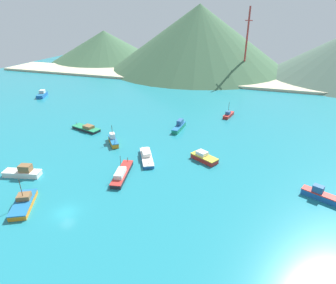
{
  "coord_description": "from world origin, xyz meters",
  "views": [
    {
      "loc": [
        31.86,
        -34.49,
        34.45
      ],
      "look_at": [
        9.31,
        32.03,
        1.89
      ],
      "focal_mm": 30.65,
      "sensor_mm": 36.0,
      "label": 1
    }
  ],
  "objects_px": {
    "fishing_boat_2": "(23,172)",
    "fishing_boat_3": "(228,115)",
    "fishing_boat_12": "(113,140)",
    "fishing_boat_8": "(42,94)",
    "fishing_boat_5": "(179,126)",
    "fishing_boat_11": "(147,156)",
    "fishing_boat_6": "(204,157)",
    "fishing_boat_7": "(321,195)",
    "fishing_boat_14": "(87,128)",
    "fishing_boat_13": "(122,174)",
    "radio_tower": "(246,44)",
    "fishing_boat_9": "(24,203)"
  },
  "relations": [
    {
      "from": "fishing_boat_2",
      "to": "fishing_boat_3",
      "type": "relative_size",
      "value": 1.24
    },
    {
      "from": "fishing_boat_12",
      "to": "fishing_boat_8",
      "type": "bearing_deg",
      "value": 147.97
    },
    {
      "from": "fishing_boat_5",
      "to": "fishing_boat_11",
      "type": "height_order",
      "value": "fishing_boat_5"
    },
    {
      "from": "fishing_boat_6",
      "to": "fishing_boat_11",
      "type": "distance_m",
      "value": 14.45
    },
    {
      "from": "fishing_boat_7",
      "to": "fishing_boat_11",
      "type": "bearing_deg",
      "value": 173.63
    },
    {
      "from": "fishing_boat_5",
      "to": "fishing_boat_12",
      "type": "height_order",
      "value": "fishing_boat_12"
    },
    {
      "from": "fishing_boat_14",
      "to": "fishing_boat_2",
      "type": "bearing_deg",
      "value": -86.42
    },
    {
      "from": "fishing_boat_2",
      "to": "fishing_boat_13",
      "type": "height_order",
      "value": "fishing_boat_13"
    },
    {
      "from": "fishing_boat_3",
      "to": "fishing_boat_6",
      "type": "bearing_deg",
      "value": -92.17
    },
    {
      "from": "fishing_boat_13",
      "to": "fishing_boat_8",
      "type": "bearing_deg",
      "value": 142.68
    },
    {
      "from": "fishing_boat_8",
      "to": "fishing_boat_11",
      "type": "relative_size",
      "value": 0.78
    },
    {
      "from": "fishing_boat_8",
      "to": "radio_tower",
      "type": "relative_size",
      "value": 0.22
    },
    {
      "from": "fishing_boat_5",
      "to": "fishing_boat_12",
      "type": "relative_size",
      "value": 1.29
    },
    {
      "from": "fishing_boat_6",
      "to": "fishing_boat_13",
      "type": "relative_size",
      "value": 0.65
    },
    {
      "from": "fishing_boat_12",
      "to": "fishing_boat_14",
      "type": "height_order",
      "value": "fishing_boat_12"
    },
    {
      "from": "fishing_boat_11",
      "to": "fishing_boat_8",
      "type": "bearing_deg",
      "value": 149.44
    },
    {
      "from": "fishing_boat_8",
      "to": "fishing_boat_13",
      "type": "xyz_separation_m",
      "value": [
        62.87,
        -47.93,
        -0.2
      ]
    },
    {
      "from": "fishing_boat_14",
      "to": "radio_tower",
      "type": "relative_size",
      "value": 0.28
    },
    {
      "from": "fishing_boat_13",
      "to": "radio_tower",
      "type": "bearing_deg",
      "value": 81.34
    },
    {
      "from": "fishing_boat_14",
      "to": "radio_tower",
      "type": "bearing_deg",
      "value": 65.46
    },
    {
      "from": "fishing_boat_8",
      "to": "fishing_boat_13",
      "type": "distance_m",
      "value": 79.06
    },
    {
      "from": "fishing_boat_3",
      "to": "fishing_boat_13",
      "type": "distance_m",
      "value": 51.05
    },
    {
      "from": "fishing_boat_7",
      "to": "fishing_boat_12",
      "type": "height_order",
      "value": "fishing_boat_12"
    },
    {
      "from": "fishing_boat_9",
      "to": "radio_tower",
      "type": "relative_size",
      "value": 0.25
    },
    {
      "from": "fishing_boat_12",
      "to": "fishing_boat_6",
      "type": "bearing_deg",
      "value": -3.48
    },
    {
      "from": "fishing_boat_3",
      "to": "fishing_boat_8",
      "type": "bearing_deg",
      "value": -179.92
    },
    {
      "from": "fishing_boat_2",
      "to": "fishing_boat_11",
      "type": "bearing_deg",
      "value": 35.17
    },
    {
      "from": "fishing_boat_3",
      "to": "fishing_boat_5",
      "type": "bearing_deg",
      "value": -127.9
    },
    {
      "from": "fishing_boat_9",
      "to": "fishing_boat_13",
      "type": "distance_m",
      "value": 20.37
    },
    {
      "from": "fishing_boat_2",
      "to": "fishing_boat_3",
      "type": "bearing_deg",
      "value": 54.89
    },
    {
      "from": "fishing_boat_3",
      "to": "fishing_boat_14",
      "type": "distance_m",
      "value": 48.47
    },
    {
      "from": "fishing_boat_8",
      "to": "fishing_boat_14",
      "type": "bearing_deg",
      "value": -33.89
    },
    {
      "from": "fishing_boat_5",
      "to": "radio_tower",
      "type": "bearing_deg",
      "value": 80.91
    },
    {
      "from": "fishing_boat_6",
      "to": "fishing_boat_13",
      "type": "bearing_deg",
      "value": -139.71
    },
    {
      "from": "fishing_boat_2",
      "to": "fishing_boat_13",
      "type": "bearing_deg",
      "value": 17.86
    },
    {
      "from": "fishing_boat_2",
      "to": "radio_tower",
      "type": "bearing_deg",
      "value": 71.77
    },
    {
      "from": "fishing_boat_6",
      "to": "fishing_boat_13",
      "type": "distance_m",
      "value": 20.91
    },
    {
      "from": "fishing_boat_3",
      "to": "fishing_boat_9",
      "type": "bearing_deg",
      "value": -115.28
    },
    {
      "from": "fishing_boat_7",
      "to": "fishing_boat_5",
      "type": "bearing_deg",
      "value": 145.11
    },
    {
      "from": "fishing_boat_2",
      "to": "fishing_boat_11",
      "type": "distance_m",
      "value": 28.63
    },
    {
      "from": "fishing_boat_8",
      "to": "fishing_boat_12",
      "type": "height_order",
      "value": "fishing_boat_12"
    },
    {
      "from": "fishing_boat_6",
      "to": "fishing_boat_14",
      "type": "height_order",
      "value": "fishing_boat_6"
    },
    {
      "from": "fishing_boat_3",
      "to": "fishing_boat_5",
      "type": "xyz_separation_m",
      "value": [
        -13.1,
        -16.83,
        0.27
      ]
    },
    {
      "from": "fishing_boat_11",
      "to": "fishing_boat_5",
      "type": "bearing_deg",
      "value": 84.4
    },
    {
      "from": "fishing_boat_2",
      "to": "fishing_boat_14",
      "type": "distance_m",
      "value": 28.18
    },
    {
      "from": "fishing_boat_3",
      "to": "fishing_boat_8",
      "type": "height_order",
      "value": "fishing_boat_3"
    },
    {
      "from": "fishing_boat_5",
      "to": "fishing_boat_8",
      "type": "relative_size",
      "value": 1.11
    },
    {
      "from": "fishing_boat_2",
      "to": "fishing_boat_14",
      "type": "bearing_deg",
      "value": 93.58
    },
    {
      "from": "fishing_boat_3",
      "to": "fishing_boat_5",
      "type": "relative_size",
      "value": 0.81
    },
    {
      "from": "fishing_boat_13",
      "to": "fishing_boat_14",
      "type": "relative_size",
      "value": 1.12
    }
  ]
}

